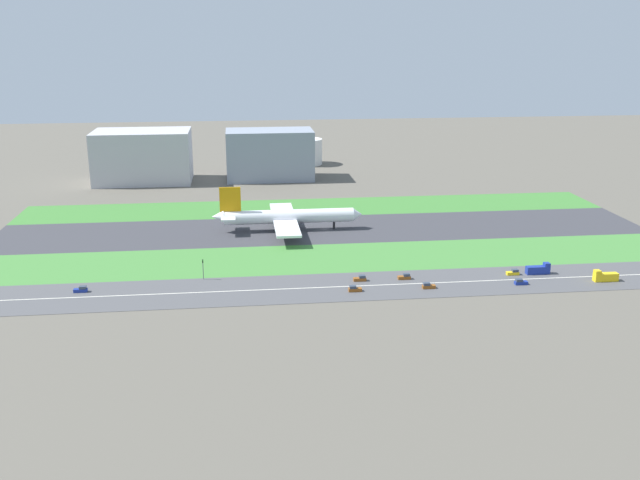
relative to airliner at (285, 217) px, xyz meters
name	(u,v)px	position (x,y,z in m)	size (l,w,h in m)	color
ground_plane	(324,229)	(16.95, 0.00, -6.23)	(800.00, 800.00, 0.00)	#5B564C
runway	(324,229)	(16.95, 0.00, -6.18)	(280.00, 46.00, 0.10)	#38383D
grass_median_north	(314,207)	(16.95, 41.00, -6.18)	(280.00, 36.00, 0.10)	#3D7A33
grass_median_south	(337,258)	(16.95, -41.00, -6.18)	(280.00, 36.00, 0.10)	#427F38
highway	(350,286)	(16.95, -73.00, -6.18)	(280.00, 28.00, 0.10)	#4C4C4F
highway_centerline	(350,286)	(16.95, -73.00, -6.13)	(266.00, 0.50, 0.01)	silver
airliner	(285,217)	(0.00, 0.00, 0.00)	(65.00, 56.00, 19.70)	white
car_0	(354,289)	(17.49, -78.00, -5.31)	(4.40, 1.80, 2.00)	brown
truck_1	(538,270)	(85.48, -68.00, -4.56)	(8.40, 2.50, 4.00)	navy
car_4	(428,286)	(42.58, -78.00, -5.31)	(4.40, 1.80, 2.00)	brown
car_6	(405,277)	(36.89, -68.00, -5.31)	(4.40, 1.80, 2.00)	brown
car_2	(520,282)	(74.86, -78.00, -5.31)	(4.40, 1.80, 2.00)	navy
truck_0	(605,277)	(105.17, -78.00, -4.56)	(8.40, 2.50, 4.00)	yellow
car_3	(513,272)	(76.23, -68.00, -5.31)	(4.40, 1.80, 2.00)	yellow
car_1	(81,290)	(-72.59, -68.00, -5.31)	(4.40, 1.80, 2.00)	navy
car_5	(360,279)	(21.22, -68.00, -5.31)	(4.40, 1.80, 2.00)	brown
traffic_light	(203,268)	(-32.81, -60.01, -1.94)	(0.36, 0.50, 7.20)	#4C4C51
terminal_building	(143,156)	(-73.05, 114.00, 8.41)	(53.82, 33.88, 29.27)	#B2B2B7
hangar_building	(270,155)	(-0.86, 114.00, 8.02)	(49.91, 27.93, 28.51)	gray
fuel_tank_west	(305,152)	(24.15, 159.00, 2.00)	(21.93, 21.93, 16.47)	silver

